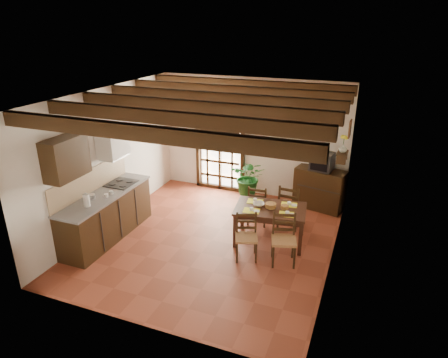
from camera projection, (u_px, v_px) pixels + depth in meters
The scene contains 25 objects.
ground_plane at pixel (212, 240), 7.77m from camera, with size 5.00×5.00×0.00m, color brown.
room_shell at pixel (211, 151), 7.09m from camera, with size 4.52×5.02×2.81m.
ceiling_beams at pixel (210, 102), 6.76m from camera, with size 4.50×4.34×0.20m.
french_door at pixel (220, 144), 9.71m from camera, with size 1.26×0.11×2.32m.
kitchen_counter at pixel (107, 215), 7.73m from camera, with size 0.64×2.25×1.38m.
upper_cabinet at pixel (66, 158), 6.65m from camera, with size 0.35×0.80×0.70m, color black.
range_hood at pixel (113, 144), 7.77m from camera, with size 0.38×0.60×0.54m.
counter_items at pixel (107, 190), 7.63m from camera, with size 0.50×1.43×0.25m.
dining_table at pixel (270, 212), 7.51m from camera, with size 1.42×1.02×0.71m.
chair_near_left at pixel (246, 245), 7.11m from camera, with size 0.49×0.48×0.84m.
chair_near_right at pixel (283, 248), 6.96m from camera, with size 0.52×0.50×0.91m.
chair_far_left at pixel (258, 211), 8.32m from camera, with size 0.44×0.42×0.87m.
chair_far_right at pixel (290, 214), 8.17m from camera, with size 0.47×0.45×0.95m.
table_setting at pixel (271, 208), 7.48m from camera, with size 0.96×0.64×0.09m.
table_bowl at pixel (259, 204), 7.56m from camera, with size 0.22×0.22×0.05m, color white.
sideboard at pixel (320, 189), 8.95m from camera, with size 1.08×0.49×0.92m, color black.
crt_tv at pixel (322, 162), 8.70m from camera, with size 0.53×0.50×0.40m.
fuse_box at pixel (318, 129), 8.75m from camera, with size 0.25×0.03×0.32m, color white.
plant_pot at pixel (249, 197), 9.39m from camera, with size 0.38×0.38×0.23m, color maroon.
potted_plant at pixel (249, 179), 9.21m from camera, with size 2.03×1.74×2.26m, color #144C19.
wall_shelf at pixel (342, 155), 7.87m from camera, with size 0.20×0.42×0.20m.
shelf_vase at pixel (343, 148), 7.82m from camera, with size 0.15×0.15×0.15m, color #B2BFB2.
shelf_flowers at pixel (344, 138), 7.74m from camera, with size 0.14×0.14×0.36m.
framed_picture at pixel (350, 129), 7.64m from camera, with size 0.03×0.32×0.32m.
pendant_lamp at pixel (275, 136), 7.05m from camera, with size 0.36×0.36×0.84m.
Camera 1 is at (2.67, -6.21, 4.01)m, focal length 32.00 mm.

